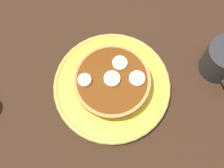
% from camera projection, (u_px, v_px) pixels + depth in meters
% --- Properties ---
extents(ground_plane, '(1.40, 1.40, 0.03)m').
position_uv_depth(ground_plane, '(112.00, 90.00, 0.71)').
color(ground_plane, black).
extents(plate, '(0.25, 0.25, 0.02)m').
position_uv_depth(plate, '(112.00, 87.00, 0.69)').
color(plate, yellow).
rests_on(plate, ground_plane).
extents(pancake_stack, '(0.16, 0.16, 0.04)m').
position_uv_depth(pancake_stack, '(113.00, 81.00, 0.66)').
color(pancake_stack, tan).
rests_on(pancake_stack, plate).
extents(banana_slice_0, '(0.03, 0.03, 0.01)m').
position_uv_depth(banana_slice_0, '(112.00, 81.00, 0.64)').
color(banana_slice_0, '#FEEAC6').
rests_on(banana_slice_0, pancake_stack).
extents(banana_slice_1, '(0.03, 0.03, 0.01)m').
position_uv_depth(banana_slice_1, '(120.00, 63.00, 0.65)').
color(banana_slice_1, '#F4F3B9').
rests_on(banana_slice_1, pancake_stack).
extents(banana_slice_2, '(0.03, 0.03, 0.01)m').
position_uv_depth(banana_slice_2, '(137.00, 79.00, 0.64)').
color(banana_slice_2, '#FEE1C3').
rests_on(banana_slice_2, pancake_stack).
extents(banana_slice_3, '(0.03, 0.03, 0.01)m').
position_uv_depth(banana_slice_3, '(85.00, 80.00, 0.64)').
color(banana_slice_3, '#F8E3B8').
rests_on(banana_slice_3, pancake_stack).
extents(coffee_mug, '(0.11, 0.08, 0.08)m').
position_uv_depth(coffee_mug, '(222.00, 59.00, 0.67)').
color(coffee_mug, '#262628').
rests_on(coffee_mug, ground_plane).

